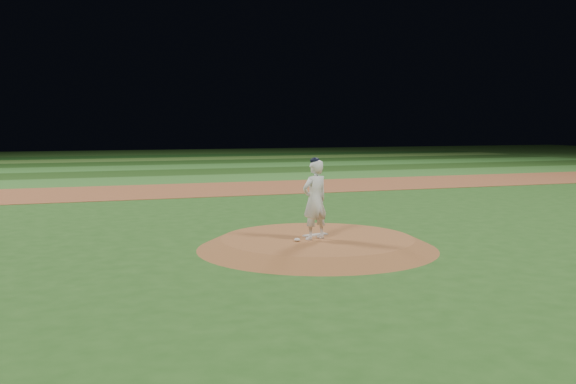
{
  "coord_description": "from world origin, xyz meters",
  "views": [
    {
      "loc": [
        -5.46,
        -13.44,
        2.82
      ],
      "look_at": [
        0.0,
        2.0,
        1.1
      ],
      "focal_mm": 40.0,
      "sensor_mm": 36.0,
      "label": 1
    }
  ],
  "objects_px": {
    "pitchers_mound": "(317,243)",
    "pitcher_on_mound": "(315,199)",
    "rosin_bag": "(297,240)",
    "pitching_rubber": "(315,235)"
  },
  "relations": [
    {
      "from": "pitchers_mound",
      "to": "pitcher_on_mound",
      "type": "distance_m",
      "value": 1.06
    },
    {
      "from": "rosin_bag",
      "to": "pitcher_on_mound",
      "type": "distance_m",
      "value": 0.99
    },
    {
      "from": "pitcher_on_mound",
      "to": "pitchers_mound",
      "type": "bearing_deg",
      "value": 55.63
    },
    {
      "from": "rosin_bag",
      "to": "pitcher_on_mound",
      "type": "xyz_separation_m",
      "value": [
        0.46,
        0.1,
        0.87
      ]
    },
    {
      "from": "pitching_rubber",
      "to": "pitcher_on_mound",
      "type": "height_order",
      "value": "pitcher_on_mound"
    },
    {
      "from": "rosin_bag",
      "to": "pitcher_on_mound",
      "type": "relative_size",
      "value": 0.07
    },
    {
      "from": "pitcher_on_mound",
      "to": "rosin_bag",
      "type": "bearing_deg",
      "value": -167.42
    },
    {
      "from": "pitchers_mound",
      "to": "pitching_rubber",
      "type": "relative_size",
      "value": 8.75
    },
    {
      "from": "pitchers_mound",
      "to": "rosin_bag",
      "type": "bearing_deg",
      "value": -152.75
    },
    {
      "from": "pitchers_mound",
      "to": "pitcher_on_mound",
      "type": "height_order",
      "value": "pitcher_on_mound"
    }
  ]
}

